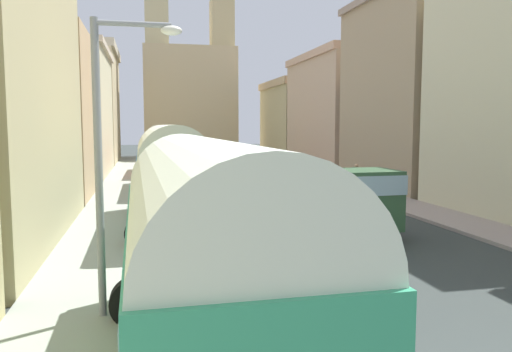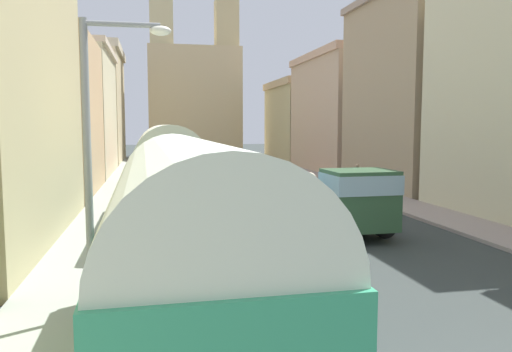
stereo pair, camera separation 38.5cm
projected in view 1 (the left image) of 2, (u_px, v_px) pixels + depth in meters
The scene contains 21 objects.
ground_plane at pixel (235, 189), 32.57m from camera, with size 154.00×154.00×0.00m, color #353C3A.
sidewalk_left at pixel (118, 191), 31.02m from camera, with size 2.50×70.00×0.14m, color #99A092.
sidewalk_right at pixel (341, 185), 34.11m from camera, with size 2.50×70.00×0.14m, color #A4948C.
building_left_2 at pixel (42, 116), 29.05m from camera, with size 5.62×10.66×9.22m.
building_left_3 at pixel (76, 112), 41.09m from camera, with size 5.37×13.00×10.30m.
building_left_4 at pixel (92, 105), 54.96m from camera, with size 5.68×13.97×12.43m.
building_right_2 at pixel (408, 92), 32.62m from camera, with size 5.65×10.55×12.36m.
building_right_3 at pixel (331, 112), 45.06m from camera, with size 4.73×13.27×10.41m.
building_right_4 at pixel (291, 121), 57.72m from camera, with size 4.87×12.00×9.08m.
distant_church at pixel (189, 95), 63.30m from camera, with size 11.23×7.48×22.00m.
parked_bus_0 at pixel (206, 250), 7.96m from camera, with size 3.36×8.30×3.90m.
parked_bus_1 at pixel (168, 172), 19.87m from camera, with size 3.34×9.46×4.11m.
parked_bus_2 at pixel (165, 157), 31.03m from camera, with size 3.22×8.94×3.94m.
parked_bus_3 at pixel (159, 147), 41.91m from camera, with size 3.43×9.32×4.12m.
cargo_truck_0 at pixel (345, 199), 19.35m from camera, with size 3.30×7.40×2.54m.
car_0 at pixel (258, 177), 33.17m from camera, with size 2.25×3.97×1.43m.
car_1 at pixel (226, 161), 46.70m from camera, with size 2.24×4.38×1.54m.
car_2 at pixel (213, 179), 30.57m from camera, with size 2.53×4.35×1.66m.
car_3 at pixel (190, 161), 47.36m from camera, with size 2.49×4.00×1.50m.
pedestrian_0 at pixel (356, 177), 29.73m from camera, with size 0.55×0.55×1.86m.
streetlamp_near at pixel (111, 143), 10.30m from camera, with size 1.81×0.28×6.22m.
Camera 1 is at (-5.57, -4.87, 4.10)m, focal length 35.60 mm.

